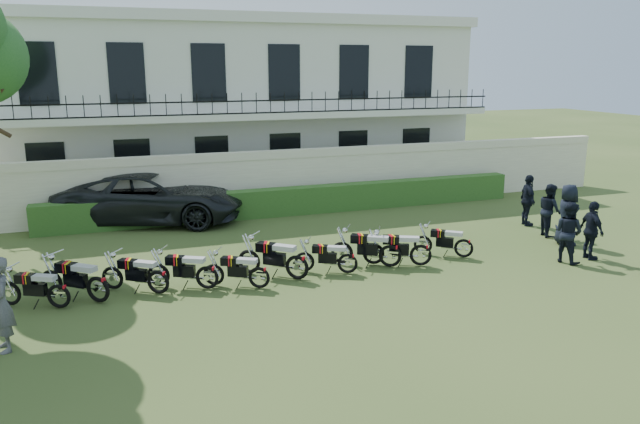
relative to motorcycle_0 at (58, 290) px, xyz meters
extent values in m
plane|color=#32481C|center=(6.81, -0.19, -0.45)|extent=(100.00, 100.00, 0.00)
cube|color=#EDE6C7|center=(6.81, 7.81, 0.55)|extent=(30.00, 0.30, 2.00)
cube|color=#EDE6C7|center=(6.81, 7.81, 1.70)|extent=(30.00, 0.35, 0.30)
cube|color=#274C1B|center=(7.81, 7.01, 0.05)|extent=(18.00, 0.60, 1.00)
cube|color=silver|center=(6.81, 13.81, 3.05)|extent=(20.00, 8.00, 7.00)
cube|color=silver|center=(6.81, 13.81, 6.75)|extent=(20.40, 8.40, 0.40)
cube|color=silver|center=(6.81, 9.11, 3.05)|extent=(20.00, 1.40, 0.25)
cube|color=black|center=(6.81, 8.46, 3.65)|extent=(20.00, 0.05, 0.05)
cube|color=black|center=(6.81, 8.46, 3.20)|extent=(20.00, 0.05, 0.05)
cube|color=black|center=(-0.69, 9.83, 1.15)|extent=(1.30, 0.12, 2.20)
cube|color=black|center=(-0.69, 9.83, 4.65)|extent=(1.30, 0.12, 2.20)
cube|color=black|center=(2.31, 9.83, 1.15)|extent=(1.30, 0.12, 2.20)
cube|color=black|center=(2.31, 9.83, 4.65)|extent=(1.30, 0.12, 2.20)
cube|color=black|center=(5.31, 9.83, 1.15)|extent=(1.30, 0.12, 2.20)
cube|color=black|center=(5.31, 9.83, 4.65)|extent=(1.30, 0.12, 2.20)
cube|color=black|center=(8.31, 9.83, 1.15)|extent=(1.30, 0.12, 2.20)
cube|color=black|center=(8.31, 9.83, 4.65)|extent=(1.30, 0.12, 2.20)
cube|color=black|center=(11.31, 9.83, 1.15)|extent=(1.30, 0.12, 2.20)
cube|color=black|center=(11.31, 9.83, 4.65)|extent=(1.30, 0.12, 2.20)
cube|color=black|center=(14.31, 9.83, 1.15)|extent=(1.30, 0.12, 2.20)
cube|color=black|center=(14.31, 9.83, 4.65)|extent=(1.30, 0.12, 2.20)
torus|color=black|center=(0.53, -0.28, -0.17)|extent=(0.54, 0.34, 0.57)
torus|color=black|center=(-0.54, 0.29, -0.17)|extent=(0.54, 0.34, 0.57)
cube|color=black|center=(0.04, -0.02, -0.03)|extent=(0.53, 0.39, 0.28)
cube|color=black|center=(-0.15, 0.08, 0.22)|extent=(0.49, 0.41, 0.21)
cube|color=#B90B18|center=(-0.15, 0.08, 0.23)|extent=(0.11, 0.26, 0.22)
cube|color=yellow|center=(-0.10, 0.05, 0.23)|extent=(0.08, 0.26, 0.22)
cube|color=#ACACAC|center=(0.26, -0.14, 0.26)|extent=(0.56, 0.44, 0.11)
cylinder|color=silver|center=(-0.41, 0.22, 0.51)|extent=(0.29, 0.51, 0.03)
torus|color=black|center=(1.36, -0.37, -0.14)|extent=(0.55, 0.48, 0.64)
torus|color=black|center=(0.32, 0.50, -0.14)|extent=(0.55, 0.48, 0.64)
cube|color=black|center=(0.88, 0.03, 0.02)|extent=(0.56, 0.51, 0.31)
cube|color=black|center=(0.70, 0.19, 0.30)|extent=(0.53, 0.51, 0.23)
cube|color=#B90B18|center=(0.70, 0.19, 0.31)|extent=(0.17, 0.29, 0.24)
cube|color=yellow|center=(0.75, 0.15, 0.31)|extent=(0.14, 0.28, 0.24)
cube|color=#ACACAC|center=(1.10, -0.15, 0.34)|extent=(0.60, 0.56, 0.12)
cylinder|color=silver|center=(0.44, 0.40, 0.61)|extent=(0.42, 0.50, 0.03)
torus|color=black|center=(2.73, -0.17, -0.16)|extent=(0.53, 0.40, 0.58)
torus|color=black|center=(1.70, 0.53, -0.16)|extent=(0.53, 0.40, 0.58)
cube|color=black|center=(2.25, 0.15, -0.02)|extent=(0.53, 0.44, 0.29)
cube|color=black|center=(2.07, 0.28, 0.24)|extent=(0.50, 0.45, 0.21)
cube|color=#B90B18|center=(2.07, 0.28, 0.25)|extent=(0.14, 0.27, 0.22)
cube|color=yellow|center=(2.12, 0.24, 0.25)|extent=(0.11, 0.26, 0.22)
cube|color=#ACACAC|center=(2.47, 0.01, 0.28)|extent=(0.56, 0.49, 0.11)
cylinder|color=silver|center=(1.82, 0.45, 0.53)|extent=(0.35, 0.49, 0.03)
torus|color=black|center=(3.94, -0.19, -0.16)|extent=(0.56, 0.36, 0.59)
torus|color=black|center=(2.83, 0.40, -0.16)|extent=(0.56, 0.36, 0.59)
cube|color=black|center=(3.42, 0.08, -0.01)|extent=(0.55, 0.41, 0.29)
cube|color=black|center=(3.23, 0.19, 0.25)|extent=(0.50, 0.43, 0.21)
cube|color=#B90B18|center=(3.23, 0.19, 0.26)|extent=(0.11, 0.27, 0.22)
cube|color=yellow|center=(3.28, 0.16, 0.26)|extent=(0.09, 0.27, 0.22)
cube|color=#ACACAC|center=(3.65, -0.04, 0.29)|extent=(0.58, 0.46, 0.12)
cylinder|color=silver|center=(2.96, 0.34, 0.54)|extent=(0.30, 0.53, 0.03)
torus|color=black|center=(5.11, -0.57, -0.18)|extent=(0.52, 0.35, 0.55)
torus|color=black|center=(4.09, 0.03, -0.18)|extent=(0.52, 0.35, 0.55)
cube|color=black|center=(4.64, -0.30, -0.04)|extent=(0.51, 0.39, 0.27)
cube|color=black|center=(4.46, -0.19, 0.20)|extent=(0.47, 0.41, 0.20)
cube|color=#B90B18|center=(4.46, -0.19, 0.21)|extent=(0.12, 0.25, 0.21)
cube|color=yellow|center=(4.51, -0.22, 0.21)|extent=(0.09, 0.25, 0.21)
cube|color=#ACACAC|center=(4.85, -0.42, 0.24)|extent=(0.54, 0.44, 0.11)
cylinder|color=silver|center=(4.21, -0.04, 0.48)|extent=(0.30, 0.48, 0.03)
torus|color=black|center=(6.20, -0.43, -0.13)|extent=(0.55, 0.49, 0.65)
torus|color=black|center=(5.16, 0.47, -0.13)|extent=(0.55, 0.49, 0.65)
cube|color=black|center=(5.72, -0.01, 0.03)|extent=(0.57, 0.53, 0.32)
cube|color=black|center=(5.53, 0.15, 0.31)|extent=(0.54, 0.52, 0.23)
cube|color=#B90B18|center=(5.53, 0.15, 0.33)|extent=(0.18, 0.30, 0.24)
cube|color=yellow|center=(5.58, 0.10, 0.33)|extent=(0.15, 0.29, 0.24)
cube|color=#ACACAC|center=(5.93, -0.20, 0.36)|extent=(0.61, 0.57, 0.13)
cylinder|color=silver|center=(5.28, 0.37, 0.63)|extent=(0.44, 0.50, 0.03)
torus|color=black|center=(7.60, -0.23, -0.18)|extent=(0.52, 0.32, 0.54)
torus|color=black|center=(6.57, 0.30, -0.18)|extent=(0.52, 0.32, 0.54)
cube|color=black|center=(7.13, 0.02, -0.05)|extent=(0.51, 0.37, 0.27)
cube|color=black|center=(6.94, 0.11, 0.19)|extent=(0.46, 0.39, 0.20)
cube|color=#B90B18|center=(6.94, 0.11, 0.20)|extent=(0.10, 0.25, 0.20)
cube|color=yellow|center=(6.99, 0.09, 0.20)|extent=(0.07, 0.24, 0.20)
cube|color=#ACACAC|center=(7.34, -0.09, 0.23)|extent=(0.53, 0.41, 0.11)
cylinder|color=silver|center=(6.69, 0.24, 0.46)|extent=(0.27, 0.49, 0.03)
torus|color=black|center=(8.93, -0.24, -0.14)|extent=(0.57, 0.42, 0.63)
torus|color=black|center=(7.82, 0.49, -0.14)|extent=(0.57, 0.42, 0.63)
cube|color=black|center=(8.42, 0.10, 0.01)|extent=(0.57, 0.47, 0.31)
cube|color=black|center=(8.22, 0.23, 0.29)|extent=(0.53, 0.48, 0.23)
cube|color=#B90B18|center=(8.22, 0.23, 0.30)|extent=(0.14, 0.29, 0.24)
cube|color=yellow|center=(8.27, 0.19, 0.30)|extent=(0.11, 0.28, 0.24)
cube|color=#ACACAC|center=(8.65, -0.05, 0.33)|extent=(0.61, 0.52, 0.12)
cylinder|color=silver|center=(7.94, 0.41, 0.60)|extent=(0.36, 0.53, 0.03)
torus|color=black|center=(9.80, -0.33, -0.15)|extent=(0.58, 0.34, 0.60)
torus|color=black|center=(8.64, 0.23, -0.15)|extent=(0.58, 0.34, 0.60)
cube|color=black|center=(9.26, -0.07, 0.00)|extent=(0.57, 0.40, 0.30)
cube|color=black|center=(9.06, 0.03, 0.26)|extent=(0.51, 0.43, 0.22)
cube|color=#B90B18|center=(9.06, 0.03, 0.27)|extent=(0.11, 0.27, 0.23)
cube|color=yellow|center=(9.11, 0.00, 0.27)|extent=(0.08, 0.27, 0.23)
cube|color=#ACACAC|center=(9.50, -0.19, 0.30)|extent=(0.59, 0.45, 0.12)
cylinder|color=silver|center=(8.77, 0.16, 0.56)|extent=(0.29, 0.55, 0.03)
torus|color=black|center=(11.21, -0.16, -0.18)|extent=(0.48, 0.40, 0.55)
torus|color=black|center=(10.29, 0.56, -0.18)|extent=(0.48, 0.40, 0.55)
cube|color=black|center=(10.78, 0.17, -0.04)|extent=(0.49, 0.43, 0.27)
cube|color=black|center=(10.62, 0.30, 0.20)|extent=(0.46, 0.43, 0.20)
cube|color=#B90B18|center=(10.62, 0.30, 0.21)|extent=(0.14, 0.25, 0.21)
cube|color=yellow|center=(10.66, 0.27, 0.21)|extent=(0.12, 0.24, 0.21)
cube|color=#ACACAC|center=(10.97, 0.02, 0.23)|extent=(0.52, 0.48, 0.11)
cylinder|color=silver|center=(10.39, 0.48, 0.47)|extent=(0.36, 0.44, 0.03)
imported|color=black|center=(2.72, 7.56, 0.43)|extent=(6.96, 4.81, 1.77)
imported|color=#58585D|center=(-0.90, -1.90, 0.49)|extent=(0.62, 0.78, 1.87)
imported|color=black|center=(13.27, -1.08, 0.42)|extent=(0.89, 1.01, 1.73)
imported|color=black|center=(14.09, -1.09, 0.40)|extent=(0.55, 1.04, 1.69)
imported|color=black|center=(14.47, 0.35, 0.50)|extent=(0.76, 1.02, 1.89)
imported|color=black|center=(14.66, 1.36, 0.41)|extent=(0.84, 0.97, 1.71)
imported|color=black|center=(14.85, 2.71, 0.44)|extent=(0.70, 1.12, 1.77)
camera|label=1|loc=(1.08, -14.52, 4.99)|focal=35.00mm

